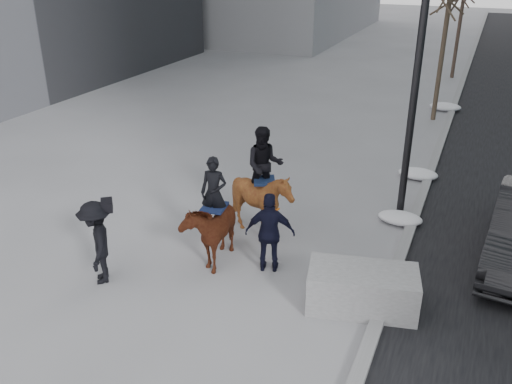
% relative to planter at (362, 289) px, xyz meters
% --- Properties ---
extents(ground, '(120.00, 120.00, 0.00)m').
position_rel_planter_xyz_m(ground, '(-2.61, -0.16, -0.40)').
color(ground, gray).
rests_on(ground, ground).
extents(curb, '(0.25, 90.00, 0.12)m').
position_rel_planter_xyz_m(curb, '(0.39, 9.84, -0.34)').
color(curb, gray).
rests_on(curb, ground).
extents(planter, '(2.18, 1.42, 0.81)m').
position_rel_planter_xyz_m(planter, '(0.00, 0.00, 0.00)').
color(planter, '#97979A').
rests_on(planter, ground).
extents(tree_near, '(1.20, 1.20, 5.30)m').
position_rel_planter_xyz_m(tree_near, '(-0.21, 13.22, 2.25)').
color(tree_near, '#362A1F').
rests_on(tree_near, ground).
extents(tree_far, '(1.20, 1.20, 4.93)m').
position_rel_planter_xyz_m(tree_far, '(-0.21, 21.41, 2.06)').
color(tree_far, '#32231E').
rests_on(tree_far, ground).
extents(mounted_left, '(1.04, 1.87, 2.30)m').
position_rel_planter_xyz_m(mounted_left, '(-3.39, 0.49, 0.45)').
color(mounted_left, '#44170D').
rests_on(mounted_left, ground).
extents(mounted_right, '(1.91, 1.99, 2.62)m').
position_rel_planter_xyz_m(mounted_right, '(-2.81, 1.89, 0.65)').
color(mounted_right, '#511E10').
rests_on(mounted_right, ground).
extents(feeder, '(1.11, 1.00, 1.75)m').
position_rel_planter_xyz_m(feeder, '(-2.08, 0.55, 0.47)').
color(feeder, black).
rests_on(feeder, ground).
extents(camera_crew, '(1.20, 1.30, 1.75)m').
position_rel_planter_xyz_m(camera_crew, '(-5.09, -1.18, 0.48)').
color(camera_crew, black).
rests_on(camera_crew, ground).
extents(lamppost, '(0.25, 1.81, 9.09)m').
position_rel_planter_xyz_m(lamppost, '(-0.01, 4.25, 4.59)').
color(lamppost, black).
rests_on(lamppost, ground).
extents(snow_piles, '(1.27, 11.72, 0.32)m').
position_rel_planter_xyz_m(snow_piles, '(0.09, 9.43, -0.25)').
color(snow_piles, silver).
rests_on(snow_piles, ground).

